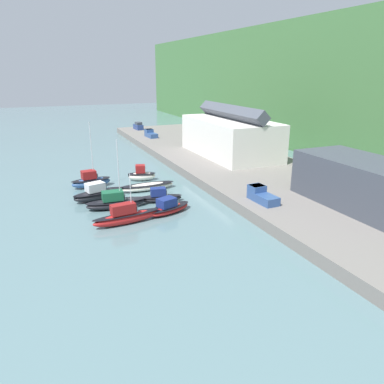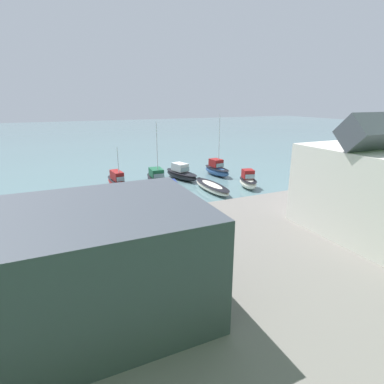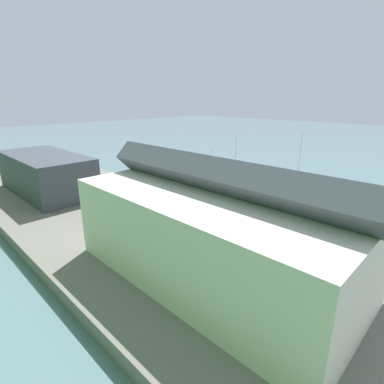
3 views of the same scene
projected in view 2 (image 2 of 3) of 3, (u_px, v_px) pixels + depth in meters
The scene contains 12 objects.
ground_plane at pixel (181, 188), 44.11m from camera, with size 320.00×320.00×0.00m, color slate.
quay_promenade at pixel (287, 251), 24.03m from camera, with size 122.62×22.94×1.47m.
yacht_club_building at pixel (11, 281), 13.70m from camera, with size 18.52×8.34×5.95m.
moored_boat_0 at pixel (248, 181), 43.82m from camera, with size 3.23×5.03×2.68m.
moored_boat_1 at pixel (212, 187), 42.32m from camera, with size 2.60×8.70×1.09m.
moored_boat_2 at pixel (172, 191), 39.90m from camera, with size 2.84×6.42×2.10m.
moored_boat_3 at pixel (137, 194), 38.44m from camera, with size 4.41×6.99×2.13m.
moored_boat_4 at pixel (217, 169), 51.05m from camera, with size 2.93×6.50×10.33m.
moored_boat_5 at pixel (181, 173), 48.59m from camera, with size 4.24×7.75×2.57m.
moored_boat_6 at pixel (157, 179), 45.39m from camera, with size 2.84×8.23×9.43m.
moored_boat_7 at pixel (118, 183), 43.02m from camera, with size 2.73×8.80×6.24m.
pickup_truck_1 at pixel (122, 220), 26.32m from camera, with size 4.82×2.20×1.90m.
Camera 2 is at (15.83, 39.31, 12.36)m, focal length 28.00 mm.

